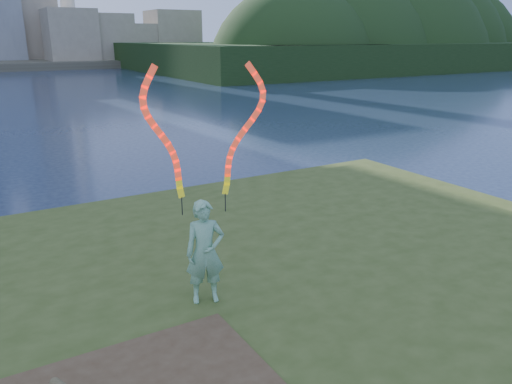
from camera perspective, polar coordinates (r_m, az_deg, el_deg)
ground at (r=9.96m, az=-5.56°, el=-12.43°), size 320.00×320.00×0.00m
grassy_knoll at (r=8.06m, az=1.69°, el=-17.38°), size 20.00×18.00×0.80m
wooded_hill at (r=92.80m, az=12.67°, el=13.97°), size 78.00×50.00×63.00m
woman_with_ribbons at (r=7.84m, az=-5.96°, el=-3.13°), size 2.01×0.69×4.08m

